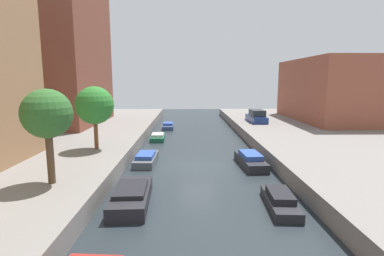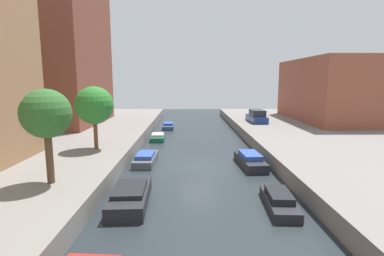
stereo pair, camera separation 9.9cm
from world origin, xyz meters
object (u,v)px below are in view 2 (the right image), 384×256
(apartment_tower_far, at_px, (52,40))
(moored_boat_right_3, at_px, (250,160))
(low_block_right, at_px, (337,90))
(moored_boat_left_4, at_px, (158,137))
(moored_boat_left_5, at_px, (168,126))
(moored_boat_right_2, at_px, (279,201))
(parked_car, at_px, (257,117))
(street_tree_2, at_px, (94,106))
(moored_boat_left_2, at_px, (131,196))
(street_tree_1, at_px, (46,115))
(moored_boat_left_3, at_px, (146,158))

(apartment_tower_far, xyz_separation_m, moored_boat_right_3, (19.68, -14.57, -10.06))
(low_block_right, relative_size, moored_boat_left_4, 4.85)
(moored_boat_left_4, xyz_separation_m, moored_boat_left_5, (0.60, 7.17, 0.03))
(moored_boat_left_5, height_order, moored_boat_right_2, moored_boat_right_2)
(parked_car, height_order, moored_boat_left_4, parked_car)
(street_tree_2, distance_m, parked_car, 20.78)
(moored_boat_left_2, distance_m, moored_boat_left_4, 15.85)
(apartment_tower_far, bearing_deg, parked_car, 1.78)
(street_tree_2, xyz_separation_m, moored_boat_left_5, (4.27, 15.44, -3.87))
(moored_boat_left_2, xyz_separation_m, moored_boat_left_4, (-0.23, 15.85, -0.11))
(moored_boat_left_4, height_order, moored_boat_left_5, moored_boat_left_5)
(moored_boat_right_2, bearing_deg, low_block_right, 59.00)
(moored_boat_left_2, bearing_deg, parked_car, 62.83)
(moored_boat_left_5, relative_size, moored_boat_right_2, 0.94)
(apartment_tower_far, height_order, moored_boat_right_3, apartment_tower_far)
(street_tree_1, xyz_separation_m, moored_boat_right_3, (11.11, 6.16, -3.97))
(moored_boat_left_2, bearing_deg, moored_boat_left_5, 89.08)
(street_tree_1, bearing_deg, street_tree_2, 90.00)
(moored_boat_left_3, bearing_deg, parked_car, 51.68)
(street_tree_2, bearing_deg, apartment_tower_far, 122.66)
(moored_boat_left_5, xyz_separation_m, moored_boat_right_3, (6.83, -16.64, 0.09))
(moored_boat_left_3, relative_size, moored_boat_right_2, 1.06)
(moored_boat_left_3, distance_m, moored_boat_right_2, 10.76)
(low_block_right, distance_m, moored_boat_right_3, 22.66)
(low_block_right, height_order, moored_boat_right_2, low_block_right)
(low_block_right, relative_size, moored_boat_right_3, 3.75)
(moored_boat_left_2, bearing_deg, low_block_right, 47.38)
(street_tree_1, xyz_separation_m, moored_boat_left_4, (3.67, 15.62, -4.09))
(moored_boat_left_2, xyz_separation_m, moored_boat_left_5, (0.37, 23.02, -0.08))
(moored_boat_left_5, bearing_deg, moored_boat_left_4, -94.79)
(moored_boat_right_3, bearing_deg, moored_boat_left_2, -138.43)
(low_block_right, height_order, street_tree_1, low_block_right)
(street_tree_2, bearing_deg, moored_boat_left_2, -62.76)
(moored_boat_left_2, bearing_deg, apartment_tower_far, 120.77)
(moored_boat_left_3, height_order, moored_boat_right_2, moored_boat_left_3)
(low_block_right, relative_size, street_tree_1, 3.47)
(street_tree_1, relative_size, moored_boat_right_2, 1.26)
(low_block_right, xyz_separation_m, moored_boat_left_5, (-21.16, -0.37, -4.48))
(moored_boat_left_2, height_order, moored_boat_right_2, moored_boat_left_2)
(street_tree_2, height_order, parked_car, street_tree_2)
(moored_boat_left_2, xyz_separation_m, moored_boat_right_2, (7.14, -0.54, -0.07))
(moored_boat_left_4, bearing_deg, low_block_right, 19.13)
(low_block_right, height_order, street_tree_2, low_block_right)
(street_tree_1, xyz_separation_m, moored_boat_left_2, (3.90, -0.23, -3.98))
(moored_boat_left_4, bearing_deg, moored_boat_right_3, -51.84)
(street_tree_1, xyz_separation_m, moored_boat_left_3, (3.65, 7.05, -4.04))
(street_tree_1, distance_m, moored_boat_left_5, 23.54)
(apartment_tower_far, bearing_deg, moored_boat_left_5, 9.14)
(street_tree_2, distance_m, moored_boat_left_2, 9.33)
(parked_car, height_order, moored_boat_left_5, parked_car)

